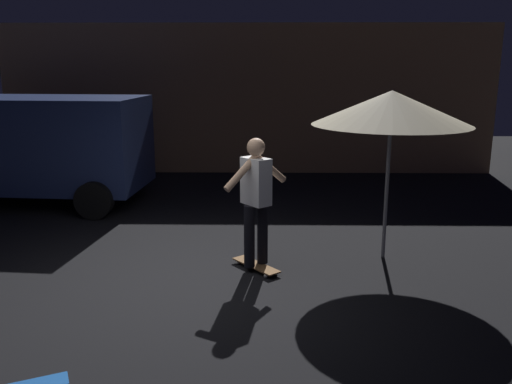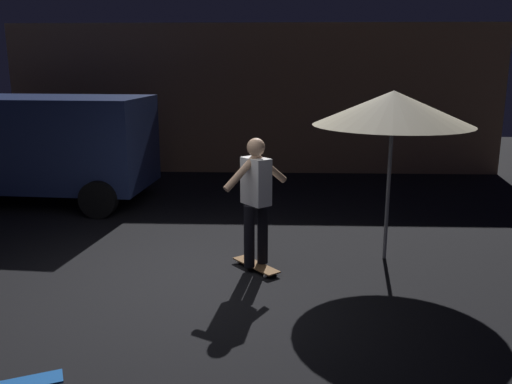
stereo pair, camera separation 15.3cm
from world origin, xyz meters
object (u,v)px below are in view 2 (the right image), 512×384
object	(u,v)px
patio_umbrella	(393,108)
skater	(256,193)
skateboard_ridden	(256,265)
parked_van	(28,142)

from	to	relation	value
patio_umbrella	skater	world-z (taller)	patio_umbrella
patio_umbrella	skateboard_ridden	world-z (taller)	patio_umbrella
patio_umbrella	skateboard_ridden	bearing A→B (deg)	-164.20
parked_van	skater	world-z (taller)	parked_van
skateboard_ridden	skater	size ratio (longest dim) A/B	0.44
patio_umbrella	skateboard_ridden	xyz separation A→B (m)	(-1.77, -0.50, -2.02)
parked_van	skateboard_ridden	xyz separation A→B (m)	(4.53, -3.44, -1.11)
patio_umbrella	skater	size ratio (longest dim) A/B	1.38
parked_van	patio_umbrella	world-z (taller)	patio_umbrella
parked_van	patio_umbrella	bearing A→B (deg)	-24.98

